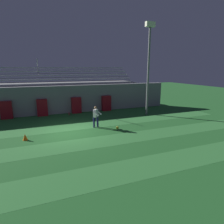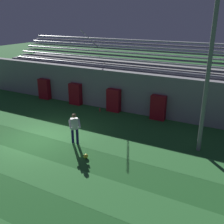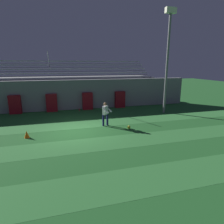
{
  "view_description": "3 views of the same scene",
  "coord_description": "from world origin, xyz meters",
  "px_view_note": "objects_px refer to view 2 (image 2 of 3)",
  "views": [
    {
      "loc": [
        -1.72,
        -12.81,
        4.43
      ],
      "look_at": [
        3.05,
        -0.48,
        1.38
      ],
      "focal_mm": 30.0,
      "sensor_mm": 36.0,
      "label": 1
    },
    {
      "loc": [
        9.75,
        -9.48,
        6.42
      ],
      "look_at": [
        3.84,
        1.58,
        1.76
      ],
      "focal_mm": 42.0,
      "sensor_mm": 36.0,
      "label": 2
    },
    {
      "loc": [
        -0.7,
        -11.6,
        4.16
      ],
      "look_at": [
        2.39,
        -0.21,
        1.18
      ],
      "focal_mm": 30.0,
      "sensor_mm": 36.0,
      "label": 3
    }
  ],
  "objects_px": {
    "water_bottle": "(100,110)",
    "floodlight_pole": "(212,40)",
    "padding_pillar_gate_left": "(75,94)",
    "goalkeeper": "(75,127)",
    "soccer_ball": "(86,156)",
    "padding_pillar_far_left": "(44,89)",
    "padding_pillar_far_right": "(158,108)",
    "padding_pillar_gate_right": "(114,100)"
  },
  "relations": [
    {
      "from": "padding_pillar_gate_left",
      "to": "padding_pillar_far_left",
      "type": "height_order",
      "value": "same"
    },
    {
      "from": "soccer_ball",
      "to": "goalkeeper",
      "type": "bearing_deg",
      "value": 142.46
    },
    {
      "from": "padding_pillar_gate_right",
      "to": "goalkeeper",
      "type": "relative_size",
      "value": 0.96
    },
    {
      "from": "padding_pillar_gate_left",
      "to": "padding_pillar_gate_right",
      "type": "xyz_separation_m",
      "value": [
        3.27,
        0.0,
        0.0
      ]
    },
    {
      "from": "floodlight_pole",
      "to": "water_bottle",
      "type": "height_order",
      "value": "floodlight_pole"
    },
    {
      "from": "floodlight_pole",
      "to": "padding_pillar_far_right",
      "type": "bearing_deg",
      "value": 136.59
    },
    {
      "from": "padding_pillar_far_right",
      "to": "water_bottle",
      "type": "height_order",
      "value": "padding_pillar_far_right"
    },
    {
      "from": "floodlight_pole",
      "to": "soccer_ball",
      "type": "relative_size",
      "value": 38.99
    },
    {
      "from": "water_bottle",
      "to": "soccer_ball",
      "type": "bearing_deg",
      "value": -65.29
    },
    {
      "from": "padding_pillar_gate_left",
      "to": "padding_pillar_gate_right",
      "type": "bearing_deg",
      "value": 0.0
    },
    {
      "from": "padding_pillar_gate_left",
      "to": "goalkeeper",
      "type": "xyz_separation_m",
      "value": [
        3.78,
        -5.34,
        0.15
      ]
    },
    {
      "from": "soccer_ball",
      "to": "padding_pillar_far_left",
      "type": "bearing_deg",
      "value": 142.05
    },
    {
      "from": "padding_pillar_gate_left",
      "to": "water_bottle",
      "type": "height_order",
      "value": "padding_pillar_gate_left"
    },
    {
      "from": "padding_pillar_far_right",
      "to": "goalkeeper",
      "type": "relative_size",
      "value": 0.96
    },
    {
      "from": "padding_pillar_gate_left",
      "to": "soccer_ball",
      "type": "xyz_separation_m",
      "value": [
        5.13,
        -6.38,
        -0.7
      ]
    },
    {
      "from": "padding_pillar_gate_right",
      "to": "padding_pillar_far_right",
      "type": "distance_m",
      "value": 3.24
    },
    {
      "from": "goalkeeper",
      "to": "soccer_ball",
      "type": "xyz_separation_m",
      "value": [
        1.36,
        -1.04,
        -0.84
      ]
    },
    {
      "from": "padding_pillar_far_right",
      "to": "goalkeeper",
      "type": "height_order",
      "value": "goalkeeper"
    },
    {
      "from": "floodlight_pole",
      "to": "water_bottle",
      "type": "xyz_separation_m",
      "value": [
        -7.28,
        2.54,
        -5.25
      ]
    },
    {
      "from": "water_bottle",
      "to": "goalkeeper",
      "type": "bearing_deg",
      "value": -74.39
    },
    {
      "from": "padding_pillar_gate_left",
      "to": "padding_pillar_far_left",
      "type": "distance_m",
      "value": 3.05
    },
    {
      "from": "goalkeeper",
      "to": "water_bottle",
      "type": "height_order",
      "value": "goalkeeper"
    },
    {
      "from": "goalkeeper",
      "to": "floodlight_pole",
      "type": "bearing_deg",
      "value": 21.34
    },
    {
      "from": "padding_pillar_far_left",
      "to": "padding_pillar_gate_left",
      "type": "bearing_deg",
      "value": 0.0
    },
    {
      "from": "padding_pillar_gate_left",
      "to": "floodlight_pole",
      "type": "bearing_deg",
      "value": -17.29
    },
    {
      "from": "padding_pillar_far_left",
      "to": "floodlight_pole",
      "type": "relative_size",
      "value": 0.19
    },
    {
      "from": "floodlight_pole",
      "to": "padding_pillar_gate_right",
      "type": "bearing_deg",
      "value": 154.86
    },
    {
      "from": "padding_pillar_far_right",
      "to": "goalkeeper",
      "type": "bearing_deg",
      "value": -117.14
    },
    {
      "from": "soccer_ball",
      "to": "water_bottle",
      "type": "xyz_separation_m",
      "value": [
        -2.71,
        5.89,
        0.01
      ]
    },
    {
      "from": "water_bottle",
      "to": "floodlight_pole",
      "type": "bearing_deg",
      "value": -19.2
    },
    {
      "from": "padding_pillar_far_right",
      "to": "soccer_ball",
      "type": "xyz_separation_m",
      "value": [
        -1.38,
        -6.38,
        -0.7
      ]
    },
    {
      "from": "padding_pillar_gate_right",
      "to": "soccer_ball",
      "type": "xyz_separation_m",
      "value": [
        1.87,
        -6.38,
        -0.7
      ]
    },
    {
      "from": "padding_pillar_gate_left",
      "to": "water_bottle",
      "type": "distance_m",
      "value": 2.56
    },
    {
      "from": "soccer_ball",
      "to": "water_bottle",
      "type": "bearing_deg",
      "value": 114.71
    },
    {
      "from": "padding_pillar_gate_right",
      "to": "goalkeeper",
      "type": "bearing_deg",
      "value": -84.55
    },
    {
      "from": "padding_pillar_far_right",
      "to": "water_bottle",
      "type": "relative_size",
      "value": 6.71
    },
    {
      "from": "padding_pillar_gate_left",
      "to": "padding_pillar_far_right",
      "type": "relative_size",
      "value": 1.0
    },
    {
      "from": "padding_pillar_far_left",
      "to": "padding_pillar_far_right",
      "type": "xyz_separation_m",
      "value": [
        9.56,
        0.0,
        0.0
      ]
    },
    {
      "from": "padding_pillar_far_left",
      "to": "water_bottle",
      "type": "relative_size",
      "value": 6.71
    },
    {
      "from": "padding_pillar_gate_right",
      "to": "floodlight_pole",
      "type": "xyz_separation_m",
      "value": [
        6.43,
        -3.02,
        4.57
      ]
    },
    {
      "from": "padding_pillar_gate_right",
      "to": "goalkeeper",
      "type": "distance_m",
      "value": 5.36
    },
    {
      "from": "padding_pillar_gate_left",
      "to": "padding_pillar_gate_right",
      "type": "relative_size",
      "value": 1.0
    }
  ]
}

